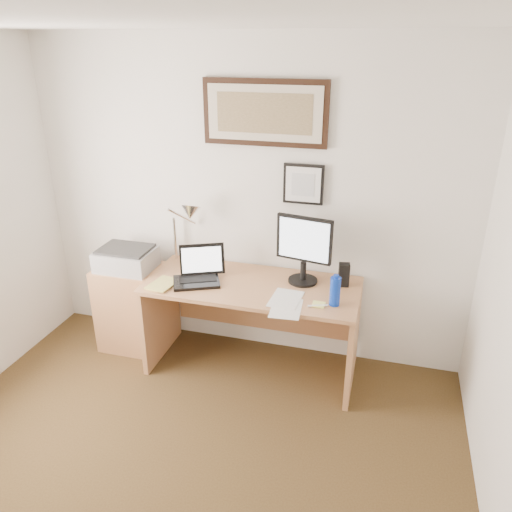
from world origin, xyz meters
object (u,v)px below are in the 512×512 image
(book, at_px, (154,282))
(desk, at_px, (255,306))
(printer, at_px, (126,258))
(side_cabinet, at_px, (132,307))
(lcd_monitor, at_px, (304,247))
(laptop, at_px, (199,274))
(water_bottle, at_px, (335,291))

(book, bearing_deg, desk, 20.50)
(desk, xyz_separation_m, printer, (-1.06, -0.05, 0.30))
(side_cabinet, xyz_separation_m, lcd_monitor, (1.43, 0.08, 0.68))
(side_cabinet, relative_size, laptop, 1.73)
(printer, bearing_deg, water_bottle, -6.38)
(side_cabinet, xyz_separation_m, printer, (0.01, -0.01, 0.45))
(laptop, distance_m, lcd_monitor, 0.82)
(book, relative_size, laptop, 0.56)
(water_bottle, height_order, printer, water_bottle)
(side_cabinet, height_order, book, book)
(side_cabinet, bearing_deg, printer, -56.17)
(book, height_order, desk, book)
(side_cabinet, bearing_deg, laptop, -8.63)
(water_bottle, distance_m, book, 1.36)
(side_cabinet, bearing_deg, lcd_monitor, 3.32)
(water_bottle, relative_size, printer, 0.47)
(side_cabinet, height_order, printer, printer)
(laptop, bearing_deg, lcd_monitor, 13.51)
(desk, relative_size, lcd_monitor, 3.08)
(book, distance_m, laptop, 0.34)
(book, distance_m, printer, 0.41)
(side_cabinet, height_order, laptop, laptop)
(laptop, height_order, lcd_monitor, lcd_monitor)
(laptop, bearing_deg, book, -157.03)
(water_bottle, relative_size, lcd_monitor, 0.40)
(laptop, xyz_separation_m, printer, (-0.66, 0.09, 0.01))
(book, xyz_separation_m, laptop, (0.31, 0.13, 0.05))
(book, bearing_deg, water_bottle, 1.31)
(desk, height_order, printer, printer)
(lcd_monitor, distance_m, printer, 1.44)
(book, height_order, printer, printer)
(side_cabinet, xyz_separation_m, desk, (1.07, 0.04, 0.15))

